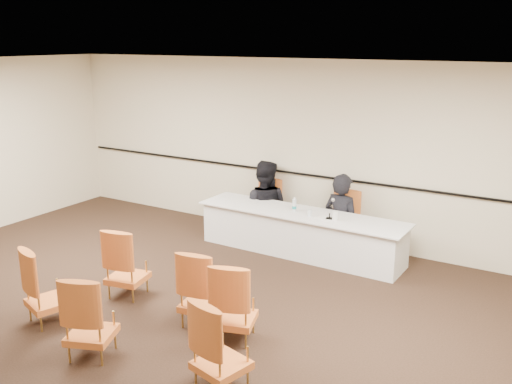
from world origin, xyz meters
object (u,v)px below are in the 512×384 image
at_px(panelist_second, 264,211).
at_px(coffee_cup, 335,216).
at_px(panelist_main, 341,227).
at_px(panelist_main_chair, 341,221).
at_px(aud_chair_front_left, 127,262).
at_px(panelist_second_chair, 264,207).
at_px(aud_chair_front_mid, 202,287).
at_px(panel_table, 300,233).
at_px(aud_chair_back_left, 48,285).
at_px(aud_chair_back_mid, 90,315).
at_px(water_bottle, 294,204).
at_px(aud_chair_front_right, 234,301).
at_px(microphone, 330,210).
at_px(aud_chair_back_right, 221,344).
at_px(drinking_glass, 310,213).

bearing_deg(panelist_second, coffee_cup, 143.66).
bearing_deg(panelist_main, panelist_main_chair, -0.00).
bearing_deg(aud_chair_front_left, panelist_second_chair, 73.28).
bearing_deg(coffee_cup, panelist_main, 103.38).
bearing_deg(aud_chair_front_mid, panelist_second, 97.97).
bearing_deg(panel_table, aud_chair_front_left, -115.66).
xyz_separation_m(panelist_second, coffee_cup, (1.59, -0.63, 0.34)).
distance_m(aud_chair_back_left, aud_chair_back_mid, 1.05).
height_order(water_bottle, aud_chair_back_mid, aud_chair_back_mid).
bearing_deg(aud_chair_front_mid, panelist_second_chair, 97.97).
bearing_deg(aud_chair_back_mid, panel_table, 60.05).
relative_size(panelist_main_chair, aud_chair_front_left, 1.00).
xyz_separation_m(panel_table, aud_chair_front_left, (-1.27, -2.54, 0.13)).
relative_size(panelist_main, panelist_main_chair, 1.86).
height_order(panelist_main_chair, coffee_cup, panelist_main_chair).
distance_m(panelist_main, panelist_main_chair, 0.10).
relative_size(panelist_second, aud_chair_front_mid, 1.89).
xyz_separation_m(aud_chair_front_left, aud_chair_front_right, (1.84, -0.23, 0.00)).
distance_m(microphone, aud_chair_front_left, 3.07).
xyz_separation_m(panelist_second, panelist_second_chair, (-0.00, 0.00, 0.07)).
bearing_deg(aud_chair_front_left, microphone, 42.77).
bearing_deg(aud_chair_back_mid, aud_chair_front_right, 22.10).
relative_size(panelist_main, panelist_second_chair, 1.86).
xyz_separation_m(water_bottle, aud_chair_back_right, (1.09, -3.63, -0.32)).
height_order(panelist_main, aud_chair_front_mid, panelist_main).
bearing_deg(panelist_second, aud_chair_front_left, 69.66).
relative_size(panelist_second_chair, aud_chair_front_left, 1.00).
distance_m(aud_chair_front_mid, aud_chair_back_right, 1.33).
height_order(drinking_glass, aud_chair_back_right, aud_chair_back_right).
bearing_deg(microphone, panelist_second_chair, 150.55).
xyz_separation_m(aud_chair_front_right, aud_chair_back_mid, (-1.12, -1.08, 0.00)).
height_order(panelist_second, drinking_glass, panelist_second).
bearing_deg(aud_chair_front_right, coffee_cup, 70.96).
height_order(coffee_cup, aud_chair_front_right, aud_chair_front_right).
distance_m(aud_chair_front_mid, aud_chair_back_left, 1.85).
height_order(panel_table, coffee_cup, coffee_cup).
distance_m(panelist_main_chair, drinking_glass, 0.71).
relative_size(aud_chair_front_right, aud_chair_back_mid, 1.00).
xyz_separation_m(panelist_main, aud_chair_back_mid, (-1.03, -4.37, 0.10)).
height_order(panelist_second_chair, aud_chair_back_right, same).
height_order(panel_table, aud_chair_front_left, aud_chair_front_left).
distance_m(panel_table, aud_chair_front_right, 2.84).
bearing_deg(drinking_glass, aud_chair_front_mid, -93.27).
height_order(panelist_second_chair, aud_chair_front_mid, same).
xyz_separation_m(panelist_second_chair, aud_chair_back_mid, (0.42, -4.39, 0.00)).
distance_m(panelist_second, water_bottle, 1.08).
bearing_deg(aud_chair_back_mid, aud_chair_back_left, 142.70).
relative_size(microphone, water_bottle, 1.32).
height_order(aud_chair_front_mid, aud_chair_back_left, same).
height_order(aud_chair_front_mid, aud_chair_back_right, same).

